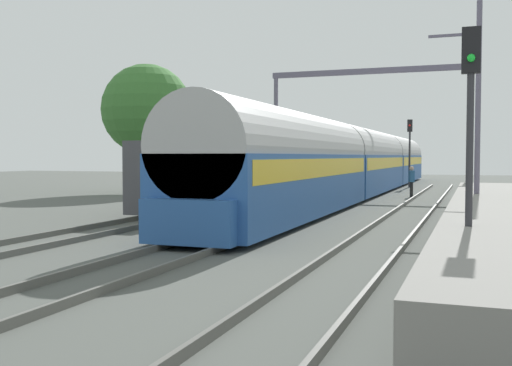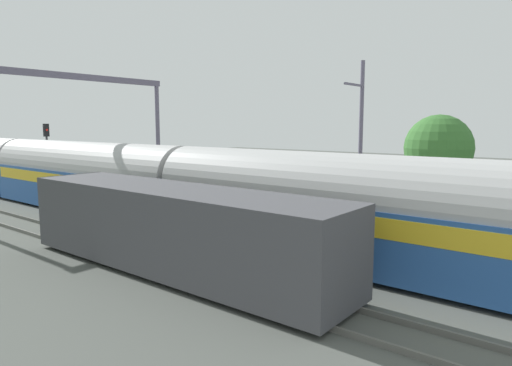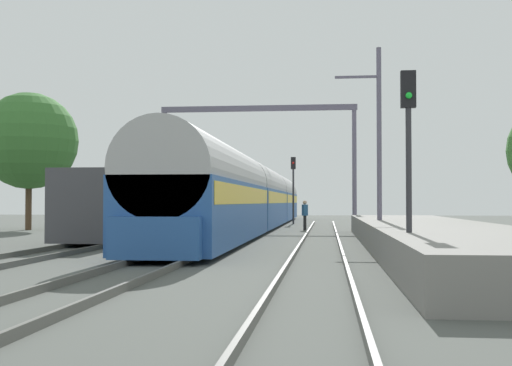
% 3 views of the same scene
% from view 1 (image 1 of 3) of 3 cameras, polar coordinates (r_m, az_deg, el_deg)
% --- Properties ---
extents(ground, '(120.00, 120.00, 0.00)m').
position_cam_1_polar(ground, '(19.19, 0.05, -4.32)').
color(ground, '#4E524D').
extents(track_far_west, '(1.52, 60.00, 0.16)m').
position_cam_1_polar(track_far_west, '(20.95, -10.70, -3.57)').
color(track_far_west, '#5C5B56').
rests_on(track_far_west, ground).
extents(track_west, '(1.52, 60.00, 0.16)m').
position_cam_1_polar(track_west, '(19.18, 0.05, -4.09)').
color(track_west, '#5C5B56').
rests_on(track_west, ground).
extents(track_east, '(1.52, 60.00, 0.16)m').
position_cam_1_polar(track_east, '(18.20, 12.46, -4.51)').
color(track_east, '#5C5B56').
rests_on(track_east, ground).
extents(passenger_train, '(2.93, 49.20, 3.82)m').
position_cam_1_polar(passenger_train, '(38.16, 10.18, 2.02)').
color(passenger_train, '#28569E').
rests_on(passenger_train, ground).
extents(freight_car, '(2.80, 13.00, 2.70)m').
position_cam_1_polar(freight_car, '(27.58, -2.73, 0.83)').
color(freight_car, '#47474C').
rests_on(freight_car, ground).
extents(person_crossing, '(0.37, 0.46, 1.73)m').
position_cam_1_polar(person_crossing, '(34.97, 14.45, 0.39)').
color(person_crossing, black).
rests_on(person_crossing, ground).
extents(railway_signal_near, '(0.36, 0.30, 4.83)m').
position_cam_1_polar(railway_signal_near, '(12.75, 19.54, 6.02)').
color(railway_signal_near, '#2D2D33').
rests_on(railway_signal_near, ground).
extents(railway_signal_far, '(0.36, 0.30, 4.99)m').
position_cam_1_polar(railway_signal_far, '(45.94, 14.28, 3.59)').
color(railway_signal_far, '#2D2D33').
rests_on(railway_signal_far, ground).
extents(catenary_gantry, '(12.70, 0.28, 7.86)m').
position_cam_1_polar(catenary_gantry, '(39.38, 10.50, 7.38)').
color(catenary_gantry, slate).
rests_on(catenary_gantry, ground).
extents(catenary_pole_east_mid, '(1.90, 0.20, 8.00)m').
position_cam_1_polar(catenary_pole_east_mid, '(23.93, 20.08, 6.83)').
color(catenary_pole_east_mid, slate).
rests_on(catenary_pole_east_mid, ground).
extents(tree_west_background, '(5.67, 5.67, 8.06)m').
position_cam_1_polar(tree_west_background, '(38.78, -10.25, 6.82)').
color(tree_west_background, '#4C3826').
rests_on(tree_west_background, ground).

